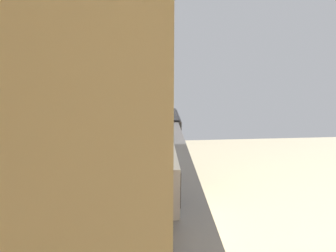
% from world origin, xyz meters
% --- Properties ---
extents(wall_back, '(4.38, 0.12, 2.74)m').
position_xyz_m(wall_back, '(0.00, 1.59, 1.37)').
color(wall_back, beige).
rests_on(wall_back, ground_plane).
extents(upper_cabinets, '(2.47, 0.33, 0.62)m').
position_xyz_m(upper_cabinets, '(-0.35, 1.37, 1.88)').
color(upper_cabinets, beige).
extents(oven_range, '(0.60, 0.69, 1.09)m').
position_xyz_m(oven_range, '(1.73, 1.20, 0.47)').
color(oven_range, black).
rests_on(oven_range, ground_plane).
extents(microwave, '(0.45, 0.34, 0.29)m').
position_xyz_m(microwave, '(-0.23, 1.24, 1.05)').
color(microwave, '#B7BABF').
rests_on(microwave, counter_run).
extents(bowl, '(0.19, 0.19, 0.06)m').
position_xyz_m(bowl, '(1.17, 1.12, 0.94)').
color(bowl, gold).
rests_on(bowl, counter_run).
extents(kettle, '(0.19, 0.14, 0.15)m').
position_xyz_m(kettle, '(0.43, 1.12, 0.98)').
color(kettle, '#B7BABF').
rests_on(kettle, counter_run).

